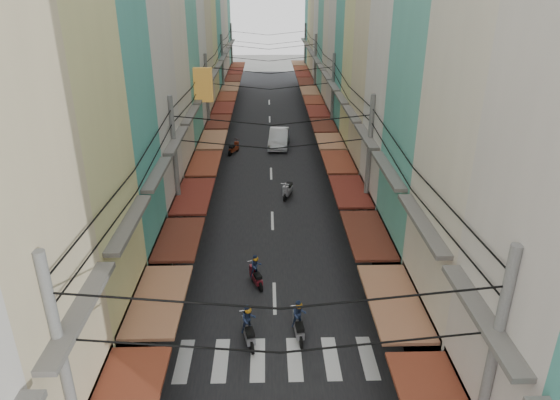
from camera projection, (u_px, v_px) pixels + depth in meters
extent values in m
plane|color=slate|center=(274.00, 275.00, 24.45)|extent=(160.00, 160.00, 0.00)
cube|color=black|center=(270.00, 149.00, 42.75)|extent=(10.00, 80.00, 0.02)
cube|color=slate|center=(194.00, 149.00, 42.59)|extent=(3.00, 80.00, 0.06)
cube|color=slate|center=(346.00, 148.00, 42.90)|extent=(3.00, 80.00, 0.06)
cube|color=silver|center=(184.00, 361.00, 18.87)|extent=(0.55, 2.40, 0.01)
cube|color=silver|center=(221.00, 360.00, 18.90)|extent=(0.55, 2.40, 0.01)
cube|color=silver|center=(258.00, 359.00, 18.93)|extent=(0.55, 2.40, 0.01)
cube|color=silver|center=(295.00, 359.00, 18.97)|extent=(0.55, 2.40, 0.01)
cube|color=silver|center=(331.00, 358.00, 19.00)|extent=(0.55, 2.40, 0.01)
cube|color=silver|center=(368.00, 357.00, 19.03)|extent=(0.55, 2.40, 0.01)
cube|color=#595651|center=(80.00, 310.00, 11.88)|extent=(0.50, 4.24, 0.15)
cube|color=#C9C37D|center=(16.00, 169.00, 15.35)|extent=(6.00, 4.70, 15.81)
cube|color=black|center=(121.00, 333.00, 17.94)|extent=(1.20, 4.52, 3.20)
cube|color=#945F43|center=(159.00, 299.00, 17.41)|extent=(1.80, 4.33, 0.12)
cube|color=#595651|center=(130.00, 223.00, 16.19)|extent=(0.50, 4.23, 0.15)
cube|color=teal|center=(61.00, 85.00, 18.78)|extent=(6.00, 4.30, 19.25)
cube|color=black|center=(148.00, 267.00, 22.06)|extent=(1.20, 4.13, 3.20)
cube|color=#552418|center=(179.00, 239.00, 21.53)|extent=(1.80, 3.96, 0.12)
cube|color=#595651|center=(157.00, 174.00, 20.31)|extent=(0.50, 3.87, 0.15)
cube|color=beige|center=(97.00, 46.00, 22.76)|extent=(6.00, 5.14, 20.93)
cube|color=black|center=(167.00, 220.00, 26.38)|extent=(1.20, 4.94, 3.20)
cube|color=maroon|center=(194.00, 196.00, 25.85)|extent=(1.80, 4.73, 0.12)
cube|color=#595651|center=(176.00, 140.00, 24.63)|extent=(0.50, 4.63, 0.15)
cube|color=beige|center=(129.00, 68.00, 28.08)|extent=(6.00, 4.95, 17.43)
cube|color=black|center=(182.00, 185.00, 31.00)|extent=(1.20, 4.75, 3.20)
cube|color=brown|center=(205.00, 163.00, 30.47)|extent=(1.80, 4.56, 0.12)
cube|color=#595651|center=(191.00, 115.00, 29.25)|extent=(0.50, 4.46, 0.15)
cube|color=#529E8E|center=(149.00, 65.00, 32.86)|extent=(6.00, 4.99, 16.32)
cube|color=black|center=(193.00, 159.00, 35.55)|extent=(1.20, 4.80, 3.20)
cube|color=#945F43|center=(213.00, 140.00, 35.03)|extent=(1.80, 4.60, 0.12)
cube|color=#595651|center=(201.00, 97.00, 33.80)|extent=(0.50, 4.50, 0.15)
cube|color=beige|center=(159.00, 8.00, 35.95)|extent=(6.00, 4.65, 22.87)
cube|color=black|center=(201.00, 139.00, 39.96)|extent=(1.20, 4.46, 3.20)
cube|color=#552418|center=(219.00, 122.00, 39.44)|extent=(1.80, 4.27, 0.12)
cube|color=#595651|center=(208.00, 84.00, 38.22)|extent=(0.50, 4.18, 0.15)
cube|color=#C6B48C|center=(172.00, 20.00, 40.78)|extent=(6.00, 4.89, 20.58)
cube|color=black|center=(207.00, 124.00, 44.33)|extent=(1.20, 4.70, 3.20)
cube|color=maroon|center=(223.00, 108.00, 43.80)|extent=(1.80, 4.50, 0.12)
cube|color=#595651|center=(214.00, 73.00, 42.58)|extent=(0.50, 4.40, 0.15)
cube|color=#C9C37D|center=(181.00, 29.00, 45.52)|extent=(6.00, 4.52, 18.44)
cube|color=black|center=(212.00, 111.00, 48.64)|extent=(1.20, 4.34, 3.20)
cube|color=brown|center=(227.00, 97.00, 48.11)|extent=(1.80, 4.16, 0.12)
cube|color=#595651|center=(219.00, 65.00, 46.89)|extent=(0.50, 4.07, 0.15)
cube|color=teal|center=(188.00, 13.00, 49.52)|extent=(6.00, 5.20, 20.63)
cube|color=black|center=(217.00, 100.00, 53.08)|extent=(1.20, 4.99, 3.20)
cube|color=#945F43|center=(230.00, 87.00, 52.56)|extent=(1.80, 4.78, 0.12)
cube|color=#595651|center=(223.00, 58.00, 51.33)|extent=(0.50, 4.68, 0.15)
cube|color=black|center=(221.00, 91.00, 57.72)|extent=(1.20, 4.74, 3.20)
cube|color=#552418|center=(233.00, 78.00, 57.19)|extent=(1.80, 4.55, 0.12)
cube|color=#595651|center=(227.00, 51.00, 55.97)|extent=(0.50, 4.45, 0.15)
cube|color=beige|center=(200.00, 6.00, 58.59)|extent=(6.00, 4.96, 21.12)
cube|color=black|center=(224.00, 83.00, 62.25)|extent=(1.20, 4.76, 3.20)
cube|color=maroon|center=(236.00, 71.00, 61.72)|extent=(1.80, 4.56, 0.12)
cube|color=#595651|center=(229.00, 46.00, 60.50)|extent=(0.50, 4.46, 0.15)
cube|color=#529E8E|center=(205.00, 9.00, 63.41)|extent=(6.00, 5.04, 19.90)
cube|color=black|center=(227.00, 76.00, 66.83)|extent=(1.20, 4.84, 3.20)
cube|color=brown|center=(238.00, 65.00, 66.30)|extent=(1.80, 4.64, 0.12)
cube|color=#595651|center=(232.00, 41.00, 65.08)|extent=(0.50, 4.54, 0.15)
cube|color=#523712|center=(203.00, 85.00, 32.52)|extent=(1.20, 0.40, 2.20)
cube|color=#595651|center=(481.00, 315.00, 11.72)|extent=(0.50, 4.25, 0.15)
cube|color=beige|center=(557.00, 58.00, 14.15)|extent=(6.00, 4.97, 22.38)
cube|color=black|center=(432.00, 332.00, 17.94)|extent=(1.20, 4.78, 3.20)
cube|color=#945F43|center=(394.00, 301.00, 17.35)|extent=(1.80, 4.58, 0.12)
cube|color=#595651|center=(422.00, 223.00, 16.16)|extent=(0.50, 4.48, 0.15)
cube|color=#529E8E|center=(471.00, 133.00, 20.19)|extent=(6.00, 5.03, 15.08)
cube|color=black|center=(398.00, 261.00, 22.52)|extent=(1.20, 4.83, 3.20)
cube|color=#552418|center=(367.00, 234.00, 21.93)|extent=(1.80, 4.63, 0.12)
cube|color=#595651|center=(388.00, 170.00, 20.74)|extent=(0.50, 4.53, 0.15)
cube|color=beige|center=(442.00, 36.00, 23.37)|extent=(6.00, 4.79, 21.66)
cube|color=black|center=(376.00, 215.00, 27.02)|extent=(1.20, 4.60, 3.20)
cube|color=maroon|center=(350.00, 191.00, 26.42)|extent=(1.80, 4.41, 0.12)
cube|color=#595651|center=(366.00, 136.00, 25.23)|extent=(0.50, 4.31, 0.15)
cube|color=#C6B48C|center=(414.00, 36.00, 27.81)|extent=(6.00, 4.52, 20.74)
cube|color=black|center=(361.00, 183.00, 31.28)|extent=(1.20, 4.34, 3.20)
cube|color=brown|center=(338.00, 162.00, 30.68)|extent=(1.80, 4.16, 0.12)
cube|color=#595651|center=(352.00, 114.00, 29.49)|extent=(0.50, 4.07, 0.15)
cube|color=#C9C37D|center=(391.00, 82.00, 33.10)|extent=(6.00, 4.12, 14.13)
cube|color=black|center=(350.00, 160.00, 35.24)|extent=(1.20, 3.96, 3.20)
cube|color=#945F43|center=(330.00, 141.00, 34.64)|extent=(1.80, 3.79, 0.12)
cube|color=#595651|center=(341.00, 98.00, 33.45)|extent=(0.50, 3.71, 0.15)
cube|color=teal|center=(380.00, 47.00, 36.29)|extent=(6.00, 4.40, 17.68)
cube|color=black|center=(342.00, 142.00, 39.14)|extent=(1.20, 4.23, 3.20)
cube|color=#552418|center=(323.00, 125.00, 38.54)|extent=(1.80, 4.05, 0.12)
cube|color=#595651|center=(334.00, 86.00, 37.35)|extent=(0.50, 3.96, 0.15)
cube|color=beige|center=(370.00, 7.00, 39.44)|extent=(6.00, 4.64, 22.59)
cube|color=black|center=(335.00, 127.00, 43.28)|extent=(1.20, 4.45, 3.20)
cube|color=maroon|center=(318.00, 111.00, 42.68)|extent=(1.80, 4.26, 0.12)
cube|color=#595651|center=(327.00, 76.00, 41.49)|extent=(0.50, 4.17, 0.15)
cube|color=beige|center=(360.00, 13.00, 43.66)|extent=(6.00, 4.00, 21.25)
cube|color=black|center=(329.00, 115.00, 47.23)|extent=(1.20, 3.84, 3.20)
cube|color=brown|center=(313.00, 100.00, 46.63)|extent=(1.80, 3.68, 0.12)
cube|color=#595651|center=(321.00, 67.00, 45.44)|extent=(0.50, 3.60, 0.15)
cube|color=#529E8E|center=(352.00, 5.00, 47.57)|extent=(6.00, 5.01, 22.33)
cube|color=black|center=(324.00, 104.00, 51.36)|extent=(1.20, 4.81, 3.20)
cube|color=#945F43|center=(310.00, 91.00, 50.76)|extent=(1.80, 4.61, 0.12)
cube|color=#595651|center=(317.00, 60.00, 49.57)|extent=(0.50, 4.51, 0.15)
cube|color=beige|center=(344.00, 16.00, 52.67)|extent=(6.00, 5.00, 19.71)
cube|color=black|center=(319.00, 94.00, 55.94)|extent=(1.20, 4.80, 3.20)
cube|color=#552418|center=(306.00, 81.00, 55.34)|extent=(1.80, 4.60, 0.12)
cube|color=#595651|center=(313.00, 54.00, 54.15)|extent=(0.50, 4.50, 0.15)
cube|color=#C6B48C|center=(338.00, 26.00, 57.51)|extent=(6.00, 4.32, 16.86)
cube|color=black|center=(315.00, 86.00, 60.20)|extent=(1.20, 4.15, 3.20)
cube|color=maroon|center=(303.00, 74.00, 59.60)|extent=(1.80, 3.97, 0.12)
cube|color=#595651|center=(309.00, 48.00, 58.41)|extent=(0.50, 3.89, 0.15)
cube|color=#C9C37D|center=(334.00, 10.00, 60.85)|extent=(6.00, 4.33, 19.96)
cube|color=black|center=(312.00, 80.00, 64.16)|extent=(1.20, 4.16, 3.20)
cube|color=brown|center=(301.00, 69.00, 63.56)|extent=(1.80, 3.99, 0.12)
cube|color=#595651|center=(306.00, 44.00, 62.37)|extent=(0.50, 3.90, 0.15)
cube|color=teal|center=(328.00, 31.00, 66.19)|extent=(6.00, 4.88, 14.34)
cube|color=black|center=(309.00, 74.00, 68.37)|extent=(1.20, 4.68, 3.20)
cube|color=#945F43|center=(299.00, 63.00, 67.78)|extent=(1.80, 4.49, 0.12)
cube|color=#595651|center=(304.00, 40.00, 66.58)|extent=(0.50, 4.39, 0.15)
cylinder|color=slate|center=(485.00, 395.00, 11.94)|extent=(0.26, 0.26, 8.20)
cylinder|color=slate|center=(177.00, 176.00, 25.43)|extent=(0.26, 0.26, 8.20)
cylinder|color=slate|center=(368.00, 174.00, 25.67)|extent=(0.26, 0.26, 8.20)
cylinder|color=slate|center=(208.00, 108.00, 39.16)|extent=(0.26, 0.26, 8.20)
cylinder|color=slate|center=(332.00, 107.00, 39.40)|extent=(0.26, 0.26, 8.20)
cylinder|color=slate|center=(223.00, 75.00, 52.89)|extent=(0.26, 0.26, 8.20)
cylinder|color=slate|center=(315.00, 74.00, 53.12)|extent=(0.26, 0.26, 8.20)
cylinder|color=slate|center=(232.00, 56.00, 66.62)|extent=(0.26, 0.26, 8.20)
cylinder|color=slate|center=(305.00, 55.00, 66.85)|extent=(0.26, 0.26, 8.20)
imported|color=silver|center=(279.00, 146.00, 43.44)|extent=(5.53, 2.54, 1.90)
imported|color=black|center=(441.00, 301.00, 22.44)|extent=(1.82, 1.02, 1.18)
cylinder|color=black|center=(249.00, 327.00, 20.32)|extent=(0.10, 0.50, 0.50)
cylinder|color=black|center=(248.00, 348.00, 19.17)|extent=(0.10, 0.50, 0.50)
cube|color=gray|center=(249.00, 334.00, 19.69)|extent=(0.33, 1.11, 0.27)
cube|color=black|center=(248.00, 332.00, 19.35)|extent=(0.31, 0.53, 0.17)
cube|color=gray|center=(249.00, 321.00, 20.08)|extent=(0.29, 0.27, 0.53)
imported|color=#212E4F|center=(249.00, 332.00, 19.64)|extent=(0.51, 0.36, 1.28)
sphere|color=orange|center=(248.00, 312.00, 19.25)|extent=(0.27, 0.27, 0.27)
cylinder|color=black|center=(298.00, 322.00, 20.63)|extent=(0.10, 0.49, 0.49)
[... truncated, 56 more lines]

